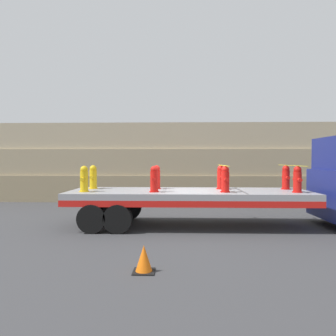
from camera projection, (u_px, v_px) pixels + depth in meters
ground_plane at (189, 226)px, 11.15m from camera, size 120.00×120.00×0.00m
rock_cliff at (185, 162)px, 18.70m from camera, size 60.00×3.30×4.24m
flatbed_trailer at (175, 197)px, 11.14m from camera, size 8.07×2.65×1.21m
fire_hydrant_yellow_near_0 at (84, 179)px, 10.66m from camera, size 0.32×0.57×0.85m
fire_hydrant_yellow_far_0 at (93, 177)px, 11.79m from camera, size 0.32×0.57×0.85m
fire_hydrant_red_near_1 at (154, 179)px, 10.59m from camera, size 0.32×0.57×0.85m
fire_hydrant_red_far_1 at (157, 177)px, 11.71m from camera, size 0.32×0.57×0.85m
fire_hydrant_red_near_2 at (225, 180)px, 10.51m from camera, size 0.32×0.57×0.85m
fire_hydrant_red_far_2 at (221, 178)px, 11.63m from camera, size 0.32×0.57×0.85m
fire_hydrant_red_near_3 at (297, 180)px, 10.43m from camera, size 0.32×0.57×0.85m
fire_hydrant_red_far_3 at (286, 178)px, 11.56m from camera, size 0.32×0.57×0.85m
cargo_strap_rear at (223, 165)px, 11.06m from camera, size 0.05×2.76×0.01m
cargo_strap_middle at (291, 165)px, 10.98m from camera, size 0.05×2.76×0.01m
traffic_cone at (144, 259)px, 6.58m from camera, size 0.44×0.44×0.54m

